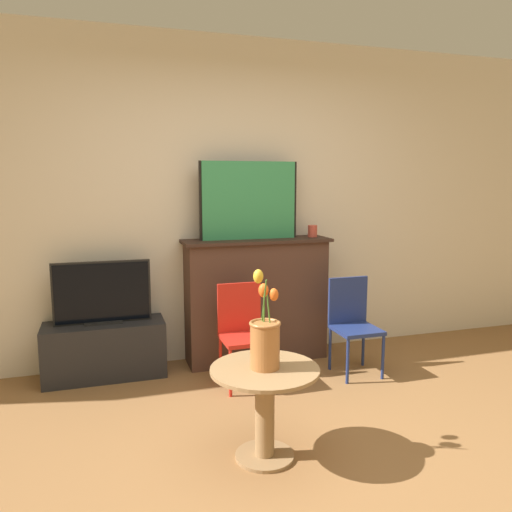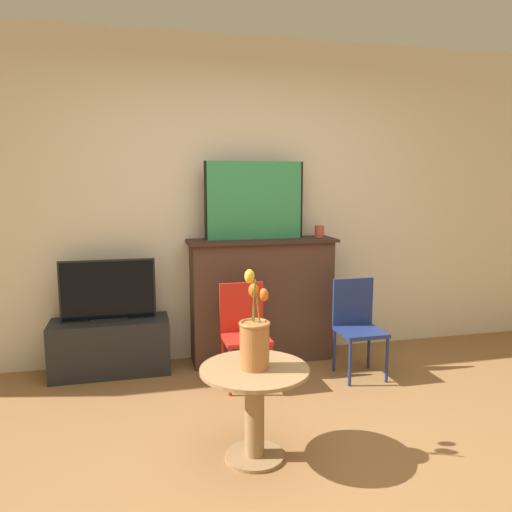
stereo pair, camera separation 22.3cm
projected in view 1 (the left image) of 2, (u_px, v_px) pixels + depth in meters
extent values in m
plane|color=olive|center=(333.00, 496.00, 2.43)|extent=(14.00, 14.00, 0.00)
cube|color=beige|center=(225.00, 201.00, 4.24)|extent=(8.00, 0.06, 2.70)
cube|color=#4C3328|center=(256.00, 300.00, 4.24)|extent=(1.18, 0.33, 1.04)
cube|color=#35231C|center=(257.00, 241.00, 4.16)|extent=(1.24, 0.37, 0.02)
cube|color=black|center=(249.00, 201.00, 4.11)|extent=(0.83, 0.02, 0.64)
cube|color=#338E56|center=(249.00, 201.00, 4.10)|extent=(0.79, 0.02, 0.64)
cylinder|color=#CC4C3D|center=(313.00, 231.00, 4.31)|extent=(0.08, 0.08, 0.10)
cube|color=#232326|center=(105.00, 350.00, 3.89)|extent=(0.92, 0.36, 0.43)
cube|color=black|center=(104.00, 322.00, 3.86)|extent=(0.28, 0.12, 0.02)
cube|color=black|center=(102.00, 292.00, 3.83)|extent=(0.73, 0.02, 0.48)
cube|color=black|center=(102.00, 293.00, 3.82)|extent=(0.70, 0.02, 0.45)
cylinder|color=red|center=(230.00, 373.00, 3.53)|extent=(0.02, 0.02, 0.35)
cylinder|color=red|center=(271.00, 368.00, 3.62)|extent=(0.02, 0.02, 0.35)
cylinder|color=red|center=(221.00, 359.00, 3.82)|extent=(0.02, 0.02, 0.35)
cylinder|color=red|center=(258.00, 355.00, 3.91)|extent=(0.02, 0.02, 0.35)
cube|color=red|center=(245.00, 339.00, 3.69)|extent=(0.34, 0.34, 0.03)
cube|color=red|center=(239.00, 307.00, 3.81)|extent=(0.34, 0.02, 0.38)
cylinder|color=navy|center=(348.00, 361.00, 3.76)|extent=(0.02, 0.02, 0.35)
cylinder|color=navy|center=(383.00, 357.00, 3.85)|extent=(0.02, 0.02, 0.35)
cylinder|color=navy|center=(330.00, 349.00, 4.05)|extent=(0.02, 0.02, 0.35)
cylinder|color=navy|center=(363.00, 345.00, 4.14)|extent=(0.02, 0.02, 0.35)
cube|color=navy|center=(357.00, 330.00, 3.92)|extent=(0.34, 0.34, 0.03)
cube|color=navy|center=(348.00, 300.00, 4.04)|extent=(0.34, 0.02, 0.38)
cylinder|color=#99754C|center=(265.00, 456.00, 2.77)|extent=(0.33, 0.33, 0.02)
cylinder|color=#99754C|center=(265.00, 415.00, 2.74)|extent=(0.11, 0.11, 0.50)
cylinder|color=#99754C|center=(265.00, 370.00, 2.70)|extent=(0.60, 0.60, 0.02)
cylinder|color=#AD6B38|center=(265.00, 346.00, 2.68)|extent=(0.16, 0.16, 0.25)
torus|color=#AD6B38|center=(265.00, 323.00, 2.66)|extent=(0.17, 0.17, 0.02)
cylinder|color=#477A2D|center=(263.00, 308.00, 2.67)|extent=(0.01, 0.10, 0.32)
ellipsoid|color=gold|center=(258.00, 276.00, 2.74)|extent=(0.06, 0.06, 0.08)
cylinder|color=#477A2D|center=(269.00, 317.00, 2.67)|extent=(0.04, 0.02, 0.24)
ellipsoid|color=orange|center=(274.00, 295.00, 2.67)|extent=(0.05, 0.05, 0.07)
cylinder|color=#477A2D|center=(264.00, 314.00, 2.68)|extent=(0.01, 0.02, 0.26)
ellipsoid|color=orange|center=(264.00, 290.00, 2.68)|extent=(0.05, 0.05, 0.08)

